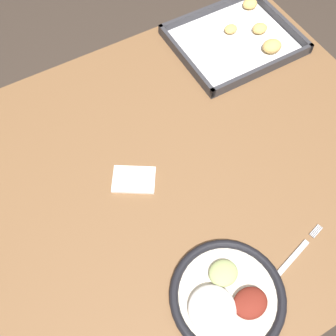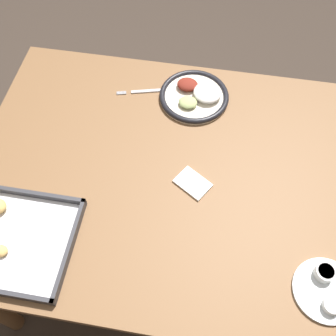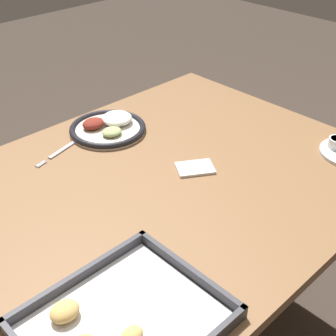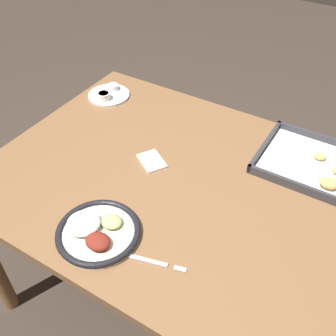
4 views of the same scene
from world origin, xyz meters
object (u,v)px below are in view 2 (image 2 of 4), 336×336
saucer_plate (326,288)px  baking_tray (7,239)px  napkin (193,183)px  fork (146,91)px  dinner_plate (195,95)px

saucer_plate → baking_tray: size_ratio=0.49×
baking_tray → napkin: (-0.50, -0.27, -0.01)m
fork → saucer_plate: size_ratio=1.05×
dinner_plate → saucer_plate: size_ratio=1.39×
baking_tray → napkin: size_ratio=2.82×
napkin → baking_tray: bearing=28.6°
saucer_plate → fork: bearing=-45.0°
dinner_plate → saucer_plate: 0.75m
saucer_plate → napkin: bearing=-33.7°
dinner_plate → napkin: bearing=96.3°
dinner_plate → fork: size_ratio=1.33×
baking_tray → napkin: 0.57m
dinner_plate → baking_tray: size_ratio=0.69×
fork → saucer_plate: bearing=120.2°
dinner_plate → fork: (0.18, -0.00, -0.01)m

